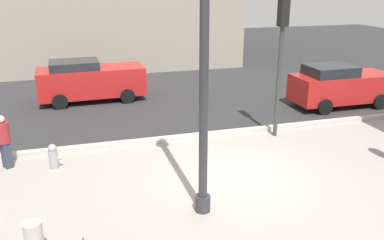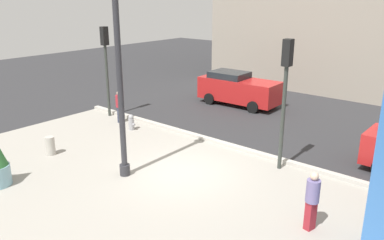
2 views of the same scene
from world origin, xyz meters
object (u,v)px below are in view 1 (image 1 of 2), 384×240
(lamp_post, at_px, (204,67))
(traffic_light_far_side, at_px, (281,46))
(concrete_bollard, at_px, (34,240))
(pedestrian_crossing, at_px, (4,139))
(car_passing_lane, at_px, (90,80))
(fire_hydrant, at_px, (53,157))
(car_far_lane, at_px, (340,86))

(lamp_post, xyz_separation_m, traffic_light_far_side, (3.89, 3.97, -0.31))
(concrete_bollard, height_order, pedestrian_crossing, pedestrian_crossing)
(concrete_bollard, relative_size, pedestrian_crossing, 0.47)
(lamp_post, relative_size, concrete_bollard, 9.40)
(lamp_post, xyz_separation_m, concrete_bollard, (-3.65, -0.66, -3.07))
(traffic_light_far_side, relative_size, car_passing_lane, 1.00)
(fire_hydrant, xyz_separation_m, traffic_light_far_side, (7.33, 0.60, 2.76))
(pedestrian_crossing, bearing_deg, fire_hydrant, -18.16)
(lamp_post, distance_m, car_far_lane, 10.70)
(traffic_light_far_side, bearing_deg, car_far_lane, 30.12)
(fire_hydrant, distance_m, traffic_light_far_side, 7.85)
(traffic_light_far_side, distance_m, car_far_lane, 5.42)
(fire_hydrant, distance_m, concrete_bollard, 4.03)
(concrete_bollard, distance_m, pedestrian_crossing, 4.61)
(concrete_bollard, bearing_deg, traffic_light_far_side, 31.56)
(traffic_light_far_side, relative_size, car_far_lane, 1.09)
(lamp_post, bearing_deg, car_far_lane, 38.31)
(lamp_post, xyz_separation_m, fire_hydrant, (-3.44, 3.37, -3.07))
(lamp_post, bearing_deg, concrete_bollard, -169.74)
(pedestrian_crossing, bearing_deg, concrete_bollard, -76.31)
(car_far_lane, bearing_deg, car_passing_lane, 159.72)
(car_passing_lane, bearing_deg, pedestrian_crossing, -112.59)
(traffic_light_far_side, distance_m, car_passing_lane, 8.90)
(concrete_bollard, bearing_deg, pedestrian_crossing, 103.69)
(fire_hydrant, height_order, car_far_lane, car_far_lane)
(lamp_post, height_order, pedestrian_crossing, lamp_post)
(lamp_post, height_order, traffic_light_far_side, lamp_post)
(traffic_light_far_side, xyz_separation_m, car_far_lane, (4.27, 2.48, -2.23))
(lamp_post, xyz_separation_m, pedestrian_crossing, (-4.73, 3.79, -2.56))
(fire_hydrant, distance_m, car_passing_lane, 7.02)
(car_far_lane, bearing_deg, pedestrian_crossing, -168.37)
(lamp_post, bearing_deg, fire_hydrant, 135.59)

